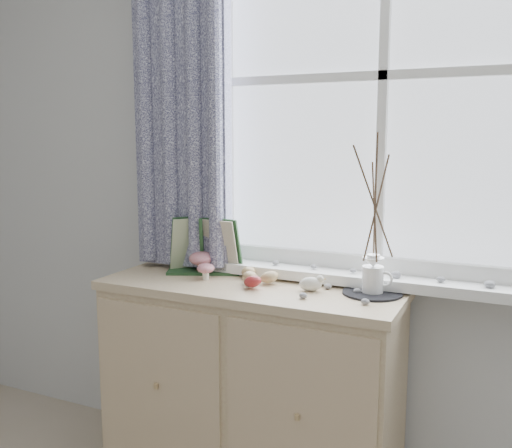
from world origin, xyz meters
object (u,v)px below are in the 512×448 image
twig_pitcher (375,201)px  sideboard (249,387)px  botanical_book (200,246)px  toadstool_cluster (203,261)px

twig_pitcher → sideboard: bearing=173.7°
sideboard → botanical_book: (-0.26, 0.06, 0.55)m
toadstool_cluster → botanical_book: bearing=147.5°
twig_pitcher → botanical_book: bearing=166.0°
botanical_book → twig_pitcher: bearing=-22.6°
sideboard → toadstool_cluster: 0.54m
toadstool_cluster → twig_pitcher: twig_pitcher is taller
sideboard → twig_pitcher: twig_pitcher is taller
sideboard → toadstool_cluster: size_ratio=7.56×
botanical_book → sideboard: bearing=-36.5°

